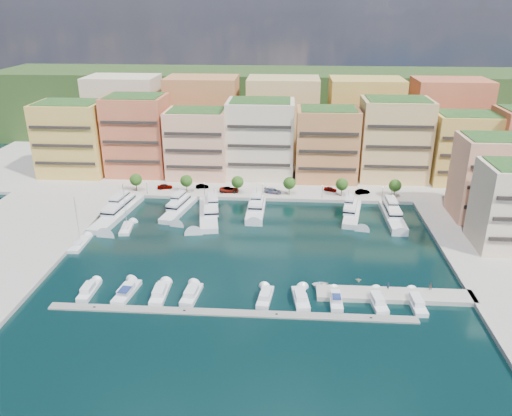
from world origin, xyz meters
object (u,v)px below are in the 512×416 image
Objects in this scene: sailboat_2 at (127,229)px; tree_2 at (238,182)px; tree_3 at (289,183)px; car_0 at (165,186)px; yacht_6 at (392,214)px; cruiser_1 at (127,292)px; person_1 at (430,286)px; yacht_2 at (209,211)px; yacht_3 at (256,208)px; yacht_0 at (118,210)px; cruiser_3 at (191,295)px; cruiser_9 at (416,303)px; cruiser_2 at (160,293)px; yacht_5 at (352,212)px; tender_1 at (359,280)px; lamppost_0 at (147,185)px; tree_4 at (342,184)px; car_4 at (330,189)px; tree_0 at (136,180)px; lamppost_4 at (383,191)px; cruiser_6 at (301,299)px; cruiser_5 at (265,297)px; yacht_1 at (179,208)px; tender_0 at (320,284)px; car_2 at (229,190)px; sailboat_1 at (80,245)px; car_1 at (202,186)px; cruiser_8 at (377,301)px; car_3 at (273,191)px; cruiser_0 at (89,291)px; cruiser_7 at (336,300)px; tree_5 at (395,186)px; lamppost_3 at (322,189)px; lamppost_2 at (263,188)px; person_0 at (388,286)px; lamppost_1 at (204,187)px; car_5 at (362,192)px; tree_1 at (186,181)px.

tree_2 is at bearing 44.76° from sailboat_2.
car_0 is at bearing 176.23° from tree_3.
yacht_6 is at bearing -17.17° from tree_2.
person_1 is at bearing 4.22° from cruiser_1.
tree_2 is 0.43× the size of sailboat_2.
yacht_3 is at bearing 13.56° from yacht_2.
yacht_0 reaches higher than cruiser_3.
tree_3 reaches higher than cruiser_9.
yacht_5 is at bearing 45.74° from cruiser_2.
cruiser_2 reaches higher than tender_1.
lamppost_0 reaches higher than cruiser_9.
tree_4 is 0.69× the size of cruiser_3.
yacht_6 reaches higher than car_0.
car_4 is at bearing -73.20° from person_1.
tree_0 reaches higher than lamppost_4.
cruiser_6 is (35.88, 0.03, -0.02)m from cruiser_1.
cruiser_2 is 1.07× the size of cruiser_5.
tree_2 reaches higher than yacht_5.
yacht_1 reaches higher than tender_0.
cruiser_6 is 62.75m from car_2.
car_2 is at bearing 48.73° from sailboat_2.
sailboat_1 is 47.17m from car_1.
cruiser_8 is 12.57m from tender_0.
car_3 is (-20.49, 50.25, 1.42)m from tender_1.
tree_2 reaches higher than cruiser_0.
car_1 reaches higher than cruiser_7.
car_3 is (34.50, -1.74, -0.02)m from car_0.
tree_5 reaches higher than lamppost_3.
lamppost_2 reaches higher than cruiser_9.
lamppost_3 is (58.00, -2.30, -0.92)m from tree_0.
cruiser_2 is (-10.14, -58.09, -4.20)m from tree_2.
yacht_0 reaches higher than tender_1.
tender_0 is 2.31× the size of person_0.
cruiser_6 is 0.65× the size of sailboat_2.
lamppost_1 is 0.78× the size of car_3.
yacht_3 is 35.26m from car_5.
tree_5 is 58.05m from lamppost_1.
tree_1 is 64.41m from cruiser_5.
tree_2 is 0.62× the size of cruiser_9.
tree_0 is 3.71× the size of person_0.
yacht_2 reaches higher than cruiser_0.
car_0 is at bearing 17.29° from tree_0.
cruiser_2 is at bearing -39.78° from sailboat_1.
car_0 is at bearing 48.26° from lamppost_0.
car_4 is (39.08, 62.07, 1.14)m from cruiser_2.
tree_0 reaches higher than yacht_3.
sailboat_2 is 71.89m from car_5.
yacht_3 is (-41.46, -12.13, -3.53)m from tree_5.
tender_0 is (50.04, -25.12, 0.05)m from sailboat_2.
tender_0 is at bearing 144.16° from car_5.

